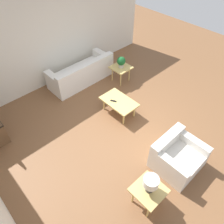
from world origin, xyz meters
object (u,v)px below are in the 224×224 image
armchair (177,157)px  table_lamp (151,183)px  potted_plant (121,62)px  sofa (82,74)px  coffee_table (119,102)px  side_table_lamp (148,192)px  side_table_plant (121,69)px

armchair → table_lamp: size_ratio=2.50×
potted_plant → sofa: bearing=49.2°
coffee_table → side_table_lamp: size_ratio=1.72×
armchair → potted_plant: (3.04, -1.31, 0.41)m
armchair → coffee_table: bearing=83.1°
sofa → potted_plant: bearing=138.8°
armchair → potted_plant: 3.34m
coffee_table → potted_plant: (1.01, -1.07, 0.33)m
coffee_table → side_table_lamp: side_table_lamp is taller
armchair → sofa: bearing=84.1°
armchair → coffee_table: armchair is taller
table_lamp → sofa: bearing=-20.6°
armchair → side_table_plant: 3.31m
coffee_table → table_lamp: table_lamp is taller
sofa → side_table_plant: sofa is taller
coffee_table → side_table_plant: size_ratio=1.72×
armchair → table_lamp: (-0.12, 1.11, 0.47)m
sofa → side_table_lamp: size_ratio=3.69×
side_table_lamp → table_lamp: bearing=0.0°
armchair → coffee_table: size_ratio=0.99×
coffee_table → side_table_plant: bearing=-46.7°
potted_plant → table_lamp: size_ratio=0.89×
sofa → armchair: sofa is taller
armchair → side_table_plant: bearing=66.4°
side_table_plant → side_table_lamp: size_ratio=1.00×
side_table_plant → potted_plant: size_ratio=1.64×
armchair → side_table_lamp: armchair is taller
armchair → potted_plant: bearing=66.4°
armchair → coffee_table: (2.03, -0.24, 0.08)m
sofa → armchair: (-3.84, 0.38, 0.00)m
armchair → side_table_lamp: 1.13m
sofa → potted_plant: 1.30m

